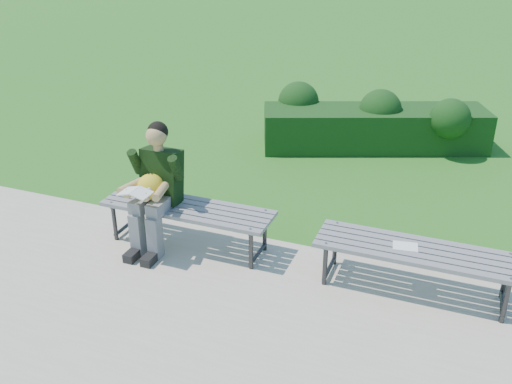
{
  "coord_description": "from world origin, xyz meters",
  "views": [
    {
      "loc": [
        1.96,
        -5.02,
        3.12
      ],
      "look_at": [
        0.1,
        -0.24,
        0.67
      ],
      "focal_mm": 40.0,
      "sensor_mm": 36.0,
      "label": 1
    }
  ],
  "objects_px": {
    "hedge": "(372,123)",
    "bench_right": "(416,254)",
    "bench_left": "(188,211)",
    "paper_sheet": "(405,246)",
    "seated_boy": "(155,184)"
  },
  "relations": [
    {
      "from": "seated_boy",
      "to": "paper_sheet",
      "type": "height_order",
      "value": "seated_boy"
    },
    {
      "from": "bench_right",
      "to": "hedge",
      "type": "bearing_deg",
      "value": 106.65
    },
    {
      "from": "bench_left",
      "to": "bench_right",
      "type": "height_order",
      "value": "same"
    },
    {
      "from": "bench_left",
      "to": "seated_boy",
      "type": "bearing_deg",
      "value": -161.87
    },
    {
      "from": "bench_right",
      "to": "paper_sheet",
      "type": "relative_size",
      "value": 7.46
    },
    {
      "from": "bench_left",
      "to": "seated_boy",
      "type": "distance_m",
      "value": 0.44
    },
    {
      "from": "bench_left",
      "to": "seated_boy",
      "type": "height_order",
      "value": "seated_boy"
    },
    {
      "from": "hedge",
      "to": "bench_left",
      "type": "xyz_separation_m",
      "value": [
        -1.21,
        -3.64,
        0.03
      ]
    },
    {
      "from": "hedge",
      "to": "bench_right",
      "type": "distance_m",
      "value": 3.8
    },
    {
      "from": "paper_sheet",
      "to": "bench_right",
      "type": "bearing_deg",
      "value": -0.0
    },
    {
      "from": "seated_boy",
      "to": "paper_sheet",
      "type": "distance_m",
      "value": 2.51
    },
    {
      "from": "bench_left",
      "to": "bench_right",
      "type": "bearing_deg",
      "value": 0.05
    },
    {
      "from": "hedge",
      "to": "seated_boy",
      "type": "height_order",
      "value": "seated_boy"
    },
    {
      "from": "bench_right",
      "to": "paper_sheet",
      "type": "distance_m",
      "value": 0.12
    },
    {
      "from": "seated_boy",
      "to": "paper_sheet",
      "type": "relative_size",
      "value": 5.45
    }
  ]
}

